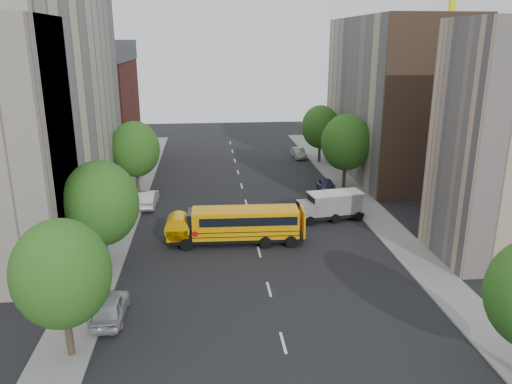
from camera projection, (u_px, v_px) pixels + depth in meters
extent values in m
plane|color=black|center=(256.00, 242.00, 40.03)|extent=(120.00, 120.00, 0.00)
cube|color=slate|center=(120.00, 224.00, 43.65)|extent=(3.00, 80.00, 0.12)
cube|color=slate|center=(375.00, 215.00, 45.89)|extent=(3.00, 80.00, 0.12)
cube|color=silver|center=(246.00, 203.00, 49.54)|extent=(0.15, 64.00, 0.01)
cube|color=#B8B094|center=(32.00, 110.00, 41.05)|extent=(10.00, 26.00, 20.00)
cube|color=maroon|center=(92.00, 114.00, 63.00)|extent=(10.00, 15.00, 13.00)
cube|color=tan|center=(392.00, 98.00, 58.16)|extent=(10.00, 22.00, 18.00)
cube|color=brown|center=(434.00, 111.00, 47.70)|extent=(10.10, 0.30, 18.00)
cylinder|color=yellow|center=(450.00, 23.00, 64.24)|extent=(1.00, 1.00, 35.00)
cylinder|color=#38281C|center=(69.00, 333.00, 25.25)|extent=(0.36, 0.36, 2.70)
ellipsoid|color=#1E4E14|center=(62.00, 274.00, 24.28)|extent=(4.80, 4.80, 5.52)
cylinder|color=#38281C|center=(105.00, 251.00, 34.74)|extent=(0.36, 0.36, 2.88)
ellipsoid|color=#1E4E14|center=(101.00, 203.00, 33.70)|extent=(5.12, 5.12, 5.89)
cylinder|color=#38281C|center=(138.00, 181.00, 51.86)|extent=(0.36, 0.36, 2.81)
ellipsoid|color=#1E4E14|center=(135.00, 149.00, 50.85)|extent=(4.99, 4.99, 5.74)
cylinder|color=#38281C|center=(344.00, 175.00, 53.98)|extent=(0.36, 0.36, 2.95)
ellipsoid|color=#1E4E14|center=(346.00, 142.00, 52.92)|extent=(5.25, 5.25, 6.04)
cylinder|color=#38281C|center=(319.00, 152.00, 65.42)|extent=(0.36, 0.36, 2.74)
ellipsoid|color=#1E4E14|center=(320.00, 127.00, 64.44)|extent=(4.86, 4.86, 5.59)
cube|color=black|center=(237.00, 237.00, 39.69)|extent=(10.40, 2.68, 0.28)
cube|color=#ED9904|center=(245.00, 223.00, 39.38)|extent=(8.37, 2.57, 2.12)
cube|color=#ED9904|center=(183.00, 232.00, 39.24)|extent=(1.73, 2.17, 0.92)
cube|color=black|center=(195.00, 218.00, 38.98)|extent=(0.53, 2.14, 1.11)
cube|color=#ED9904|center=(245.00, 210.00, 39.07)|extent=(8.37, 2.38, 0.13)
cube|color=black|center=(247.00, 217.00, 39.26)|extent=(7.64, 2.60, 0.69)
cube|color=black|center=(245.00, 231.00, 39.60)|extent=(8.37, 2.62, 0.06)
cube|color=black|center=(245.00, 227.00, 39.49)|extent=(8.37, 2.62, 0.06)
cube|color=#ED9904|center=(297.00, 221.00, 39.67)|extent=(0.21, 2.31, 2.12)
cube|color=#ED9904|center=(213.00, 209.00, 38.87)|extent=(0.57, 0.57, 0.09)
cube|color=#ED9904|center=(272.00, 208.00, 39.18)|extent=(0.57, 0.57, 0.09)
cylinder|color=#ED9904|center=(183.00, 226.00, 39.11)|extent=(2.00, 2.18, 1.94)
cylinder|color=red|center=(198.00, 233.00, 38.05)|extent=(0.46, 0.05, 0.46)
cylinder|color=black|center=(191.00, 244.00, 38.36)|extent=(0.93, 0.31, 0.92)
cylinder|color=black|center=(192.00, 233.00, 40.56)|extent=(0.93, 0.31, 0.92)
cylinder|color=black|center=(263.00, 242.00, 38.74)|extent=(0.93, 0.31, 0.92)
cylinder|color=black|center=(261.00, 231.00, 40.94)|extent=(0.93, 0.31, 0.92)
cylinder|color=black|center=(287.00, 242.00, 38.87)|extent=(0.93, 0.31, 0.92)
cylinder|color=black|center=(283.00, 231.00, 41.07)|extent=(0.93, 0.31, 0.92)
cube|color=black|center=(329.00, 214.00, 44.81)|extent=(6.19, 2.90, 0.30)
cube|color=white|center=(335.00, 203.00, 44.63)|extent=(4.81, 2.58, 1.79)
cube|color=white|center=(307.00, 209.00, 44.06)|extent=(1.67, 2.08, 1.19)
cube|color=silver|center=(335.00, 193.00, 44.35)|extent=(5.02, 2.71, 0.12)
cylinder|color=black|center=(310.00, 221.00, 43.38)|extent=(0.86, 0.38, 0.83)
cylinder|color=black|center=(302.00, 214.00, 45.22)|extent=(0.86, 0.38, 0.83)
cylinder|color=black|center=(336.00, 219.00, 43.97)|extent=(0.86, 0.38, 0.83)
cylinder|color=black|center=(327.00, 211.00, 45.80)|extent=(0.86, 0.38, 0.83)
cylinder|color=black|center=(358.00, 217.00, 44.51)|extent=(0.86, 0.38, 0.83)
cylinder|color=black|center=(349.00, 209.00, 46.34)|extent=(0.86, 0.38, 0.83)
imported|color=#A9A9B0|center=(110.00, 307.00, 28.81)|extent=(1.79, 4.36, 1.48)
imported|color=silver|center=(148.00, 198.00, 48.34)|extent=(1.83, 4.85, 1.58)
imported|color=#363157|center=(327.00, 186.00, 52.70)|extent=(1.72, 4.11, 1.39)
imported|color=gray|center=(299.00, 153.00, 68.19)|extent=(1.63, 4.16, 1.35)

